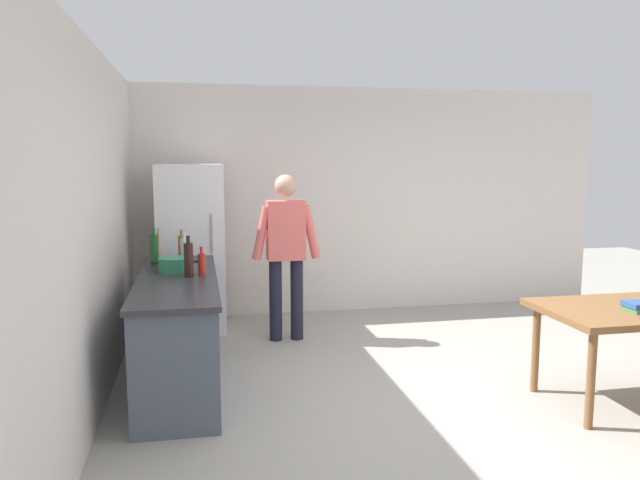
{
  "coord_description": "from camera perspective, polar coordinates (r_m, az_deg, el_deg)",
  "views": [
    {
      "loc": [
        -1.82,
        -4.23,
        1.86
      ],
      "look_at": [
        -0.68,
        1.43,
        1.09
      ],
      "focal_mm": 34.26,
      "sensor_mm": 36.0,
      "label": 1
    }
  ],
  "objects": [
    {
      "name": "bottle_water_clear",
      "position": [
        5.61,
        -12.55,
        -1.11
      ],
      "size": [
        0.07,
        0.07,
        0.3
      ],
      "color": "silver",
      "rests_on": "kitchen_counter"
    },
    {
      "name": "refrigerator",
      "position": [
        6.7,
        -11.95,
        -0.78
      ],
      "size": [
        0.7,
        0.67,
        1.8
      ],
      "color": "white",
      "rests_on": "ground_plane"
    },
    {
      "name": "kitchen_counter",
      "position": [
        5.22,
        -13.07,
        -8.21
      ],
      "size": [
        0.64,
        2.2,
        0.9
      ],
      "color": "#4C5666",
      "rests_on": "ground_plane"
    },
    {
      "name": "bottle_wine_dark",
      "position": [
        5.08,
        -12.17,
        -1.78
      ],
      "size": [
        0.08,
        0.08,
        0.34
      ],
      "color": "black",
      "rests_on": "kitchen_counter"
    },
    {
      "name": "bottle_oil_amber",
      "position": [
        6.04,
        -12.8,
        -0.6
      ],
      "size": [
        0.06,
        0.06,
        0.28
      ],
      "color": "#996619",
      "rests_on": "kitchen_counter"
    },
    {
      "name": "bottle_wine_green",
      "position": [
        5.69,
        -15.23,
        -0.87
      ],
      "size": [
        0.08,
        0.08,
        0.34
      ],
      "color": "#1E5123",
      "rests_on": "kitchen_counter"
    },
    {
      "name": "cooking_pot",
      "position": [
        5.37,
        -13.39,
        -2.24
      ],
      "size": [
        0.4,
        0.28,
        0.12
      ],
      "color": "#2D845B",
      "rests_on": "kitchen_counter"
    },
    {
      "name": "person",
      "position": [
        6.2,
        -3.2,
        -0.56
      ],
      "size": [
        0.7,
        0.22,
        1.7
      ],
      "color": "#1E1E2D",
      "rests_on": "ground_plane"
    },
    {
      "name": "bottle_sauce_red",
      "position": [
        5.14,
        -11.0,
        -2.2
      ],
      "size": [
        0.06,
        0.06,
        0.24
      ],
      "color": "#B22319",
      "rests_on": "kitchen_counter"
    },
    {
      "name": "ground_plane",
      "position": [
        4.96,
        11.4,
        -14.54
      ],
      "size": [
        14.0,
        14.0,
        0.0
      ],
      "primitive_type": "plane",
      "color": "#9E998E"
    },
    {
      "name": "dining_table",
      "position": [
        5.21,
        27.36,
        -6.39
      ],
      "size": [
        1.4,
        0.9,
        0.75
      ],
      "color": "brown",
      "rests_on": "ground_plane"
    },
    {
      "name": "wall_back",
      "position": [
        7.47,
        2.75,
        3.7
      ],
      "size": [
        6.4,
        0.12,
        2.7
      ],
      "primitive_type": "cube",
      "color": "silver",
      "rests_on": "ground_plane"
    },
    {
      "name": "wall_left",
      "position": [
        4.52,
        -21.24,
        0.64
      ],
      "size": [
        0.12,
        5.6,
        2.7
      ],
      "primitive_type": "cube",
      "color": "silver",
      "rests_on": "ground_plane"
    },
    {
      "name": "utensil_jar",
      "position": [
        5.87,
        -14.99,
        -1.27
      ],
      "size": [
        0.11,
        0.11,
        0.32
      ],
      "color": "tan",
      "rests_on": "kitchen_counter"
    }
  ]
}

